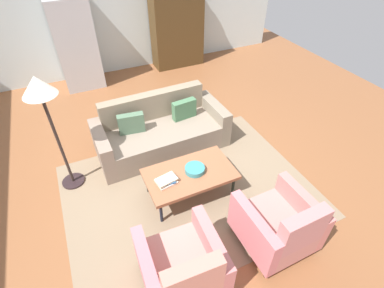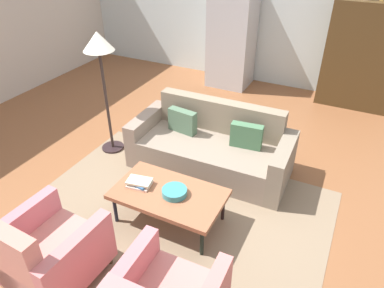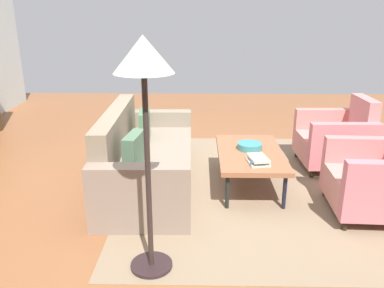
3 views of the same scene
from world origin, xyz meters
The scene contains 12 objects.
ground_plane centered at (0.00, 0.00, 0.00)m, with size 10.33×10.33×0.00m, color brown.
wall_back centered at (0.00, 3.60, 1.40)m, with size 8.61×0.12×2.80m, color silver.
area_rug centered at (0.01, -0.75, 0.00)m, with size 3.40×2.60×0.01m, color #857057.
couch centered at (0.00, 0.39, 0.29)m, with size 2.12×0.95×0.86m.
coffee_table centered at (0.01, -0.80, 0.37)m, with size 1.20×0.70×0.41m.
armchair_left centered at (-0.60, -1.96, 0.34)m, with size 0.84×0.84×0.88m.
armchair_right centered at (0.61, -1.96, 0.34)m, with size 0.82×0.82×0.88m.
fruit_bowl centered at (0.08, -0.80, 0.44)m, with size 0.27×0.27×0.07m, color teal.
book_stack centered at (-0.34, -0.83, 0.44)m, with size 0.29×0.23×0.07m.
cabinet centered at (1.51, 3.26, 0.90)m, with size 1.20×0.51×1.80m.
refrigerator centered at (-0.81, 3.15, 0.93)m, with size 0.80×0.73×1.85m.
floor_lamp centered at (-1.48, 0.12, 1.44)m, with size 0.40×0.40×1.72m.
Camera 1 is at (-1.12, -3.30, 3.21)m, focal length 27.18 mm.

